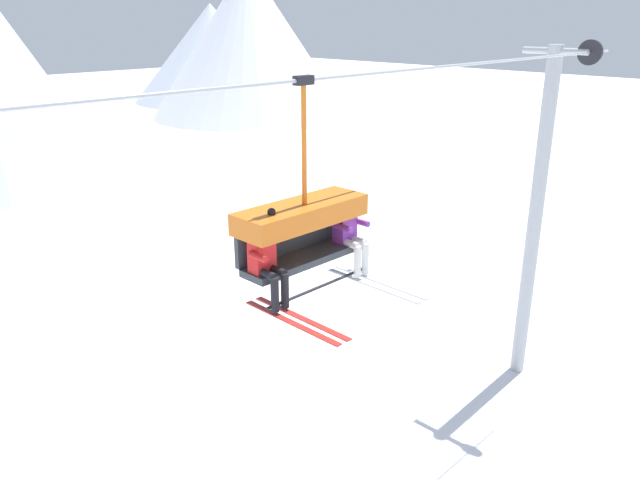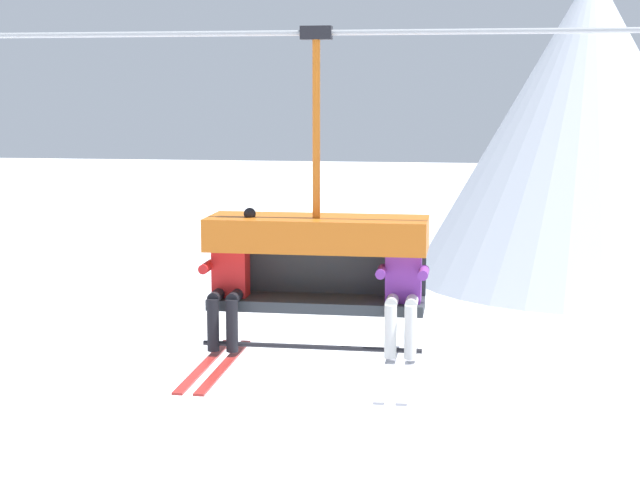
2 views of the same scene
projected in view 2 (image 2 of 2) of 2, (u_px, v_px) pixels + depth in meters
mountain_peak_west at (588, 126)px, 40.93m from camera, size 14.48×14.48×13.01m
lift_cable at (407, 32)px, 8.58m from camera, size 18.23×0.05×0.05m
chairlift_chair at (318, 247)px, 9.07m from camera, size 2.03×0.74×2.87m
skier_red at (228, 279)px, 9.02m from camera, size 0.48×1.70×1.34m
skier_purple at (403, 287)px, 8.78m from camera, size 0.46×1.70×1.23m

